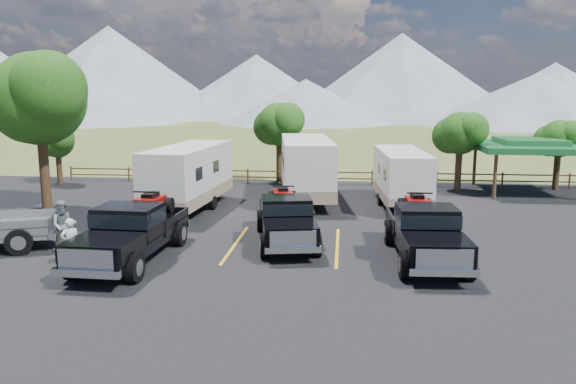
# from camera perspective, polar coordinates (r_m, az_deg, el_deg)

# --- Properties ---
(ground) EXTENTS (320.00, 320.00, 0.00)m
(ground) POSITION_cam_1_polar(r_m,az_deg,el_deg) (18.20, -1.54, -8.96)
(ground) COLOR #4B5C27
(ground) RESTS_ON ground
(asphalt_lot) EXTENTS (44.00, 34.00, 0.04)m
(asphalt_lot) POSITION_cam_1_polar(r_m,az_deg,el_deg) (21.02, -0.50, -6.23)
(asphalt_lot) COLOR black
(asphalt_lot) RESTS_ON ground
(stall_lines) EXTENTS (12.12, 5.50, 0.01)m
(stall_lines) POSITION_cam_1_polar(r_m,az_deg,el_deg) (21.97, -0.22, -5.43)
(stall_lines) COLOR gold
(stall_lines) RESTS_ON asphalt_lot
(tree_big_nw) EXTENTS (5.54, 5.18, 7.84)m
(tree_big_nw) POSITION_cam_1_polar(r_m,az_deg,el_deg) (29.95, -24.04, 8.65)
(tree_big_nw) COLOR #322013
(tree_big_nw) RESTS_ON ground
(tree_ne_a) EXTENTS (3.11, 2.92, 4.76)m
(tree_ne_a) POSITION_cam_1_polar(r_m,az_deg,el_deg) (34.81, 17.05, 5.70)
(tree_ne_a) COLOR #322013
(tree_ne_a) RESTS_ON ground
(tree_ne_b) EXTENTS (2.77, 2.59, 4.27)m
(tree_ne_b) POSITION_cam_1_polar(r_m,az_deg,el_deg) (37.41, 25.80, 4.88)
(tree_ne_b) COLOR #322013
(tree_ne_b) RESTS_ON ground
(tree_north) EXTENTS (3.46, 3.24, 5.25)m
(tree_north) POSITION_cam_1_polar(r_m,az_deg,el_deg) (36.36, -0.94, 6.88)
(tree_north) COLOR #322013
(tree_north) RESTS_ON ground
(tree_nw_small) EXTENTS (2.59, 2.43, 3.85)m
(tree_nw_small) POSITION_cam_1_polar(r_m,az_deg,el_deg) (38.75, -22.40, 4.76)
(tree_nw_small) COLOR #322013
(tree_nw_small) RESTS_ON ground
(rail_fence) EXTENTS (36.12, 0.12, 1.00)m
(rail_fence) POSITION_cam_1_polar(r_m,az_deg,el_deg) (35.94, 5.37, 1.62)
(rail_fence) COLOR brown
(rail_fence) RESTS_ON ground
(pavilion) EXTENTS (6.20, 6.20, 3.22)m
(pavilion) POSITION_cam_1_polar(r_m,az_deg,el_deg) (35.85, 23.33, 4.32)
(pavilion) COLOR brown
(pavilion) RESTS_ON ground
(mountain_range) EXTENTS (209.00, 71.00, 20.00)m
(mountain_range) POSITION_cam_1_polar(r_m,az_deg,el_deg) (123.42, 1.21, 11.17)
(mountain_range) COLOR slate
(mountain_range) RESTS_ON ground
(rig_left) EXTENTS (2.59, 6.82, 2.25)m
(rig_left) POSITION_cam_1_polar(r_m,az_deg,el_deg) (20.63, -15.55, -3.76)
(rig_left) COLOR black
(rig_left) RESTS_ON asphalt_lot
(rig_center) EXTENTS (3.06, 6.44, 2.07)m
(rig_center) POSITION_cam_1_polar(r_m,az_deg,el_deg) (22.25, -0.21, -2.60)
(rig_center) COLOR black
(rig_center) RESTS_ON asphalt_lot
(rig_right) EXTENTS (2.54, 6.65, 2.19)m
(rig_right) POSITION_cam_1_polar(r_m,az_deg,el_deg) (20.57, 13.71, -3.80)
(rig_right) COLOR black
(rig_right) RESTS_ON asphalt_lot
(trailer_left) EXTENTS (2.99, 9.31, 3.22)m
(trailer_left) POSITION_cam_1_polar(r_m,az_deg,el_deg) (28.50, -10.05, 1.52)
(trailer_left) COLOR silver
(trailer_left) RESTS_ON asphalt_lot
(trailer_center) EXTENTS (3.52, 9.81, 3.39)m
(trailer_center) POSITION_cam_1_polar(r_m,az_deg,el_deg) (30.43, 1.87, 2.39)
(trailer_center) COLOR silver
(trailer_center) RESTS_ON asphalt_lot
(trailer_right) EXTENTS (2.57, 8.39, 2.91)m
(trailer_right) POSITION_cam_1_polar(r_m,az_deg,el_deg) (29.56, 11.42, 1.46)
(trailer_right) COLOR silver
(trailer_right) RESTS_ON asphalt_lot
(person_a) EXTENTS (0.75, 0.73, 1.74)m
(person_a) POSITION_cam_1_polar(r_m,az_deg,el_deg) (20.37, -21.23, -4.90)
(person_a) COLOR silver
(person_a) RESTS_ON asphalt_lot
(person_b) EXTENTS (1.16, 1.07, 1.91)m
(person_b) POSITION_cam_1_polar(r_m,az_deg,el_deg) (22.73, -21.82, -3.17)
(person_b) COLOR slate
(person_b) RESTS_ON asphalt_lot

